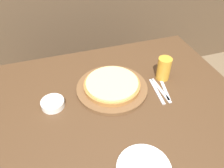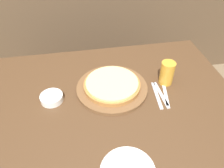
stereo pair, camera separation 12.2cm
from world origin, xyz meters
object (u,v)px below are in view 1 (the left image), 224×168
object	(u,v)px
pizza_on_board	(112,86)
dinner_knife	(161,90)
fork	(157,91)
side_bowl	(53,104)
beer_glass	(164,68)
spoon	(165,89)

from	to	relation	value
pizza_on_board	dinner_knife	bearing A→B (deg)	-19.87
pizza_on_board	dinner_knife	distance (m)	0.28
fork	side_bowl	bearing A→B (deg)	173.53
beer_glass	spoon	world-z (taller)	beer_glass
beer_glass	pizza_on_board	bearing A→B (deg)	-179.02
pizza_on_board	fork	world-z (taller)	pizza_on_board
dinner_knife	spoon	distance (m)	0.03
fork	spoon	world-z (taller)	same
dinner_knife	spoon	xyz separation A→B (m)	(0.03, -0.00, 0.00)
spoon	side_bowl	bearing A→B (deg)	174.05
beer_glass	dinner_knife	bearing A→B (deg)	-120.89
pizza_on_board	fork	bearing A→B (deg)	-21.78
beer_glass	dinner_knife	size ratio (longest dim) A/B	0.67
pizza_on_board	side_bowl	xyz separation A→B (m)	(-0.33, -0.03, -0.01)
pizza_on_board	spoon	bearing A→B (deg)	-18.26
beer_glass	side_bowl	distance (m)	0.66
side_bowl	spoon	distance (m)	0.62
fork	dinner_knife	size ratio (longest dim) A/B	1.00
beer_glass	dinner_knife	world-z (taller)	beer_glass
dinner_knife	pizza_on_board	bearing A→B (deg)	160.13
side_bowl	fork	xyz separation A→B (m)	(0.57, -0.06, -0.02)
side_bowl	dinner_knife	xyz separation A→B (m)	(0.60, -0.06, -0.02)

